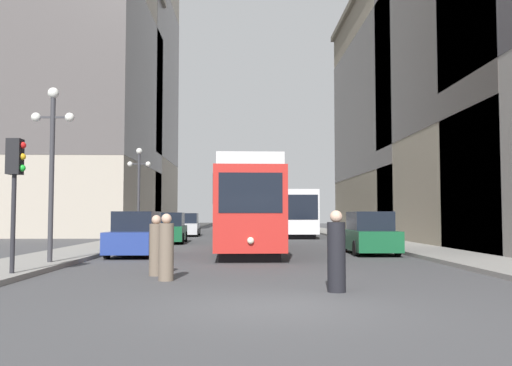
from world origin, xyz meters
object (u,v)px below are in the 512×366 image
parked_car_left_far (187,225)px  pedestrian_crossing_near (156,247)px  parked_car_left_near (170,229)px  parked_car_right_far (369,234)px  pedestrian_on_sidewalk (336,254)px  traffic_light_near_left (15,170)px  lamp_post_left_near (52,147)px  parked_car_left_mid (137,235)px  pedestrian_crossing_far (166,249)px  streetcar (245,206)px  transit_bus (292,212)px  lamp_post_left_far (139,180)px

parked_car_left_far → pedestrian_crossing_near: (1.96, -28.61, -0.06)m
parked_car_left_near → parked_car_right_far: size_ratio=1.12×
pedestrian_on_sidewalk → traffic_light_near_left: (-8.08, 2.67, 2.05)m
lamp_post_left_near → parked_car_left_near: bearing=82.8°
pedestrian_crossing_near → pedestrian_on_sidewalk: (4.44, -3.31, 0.05)m
parked_car_left_mid → traffic_light_near_left: size_ratio=1.26×
pedestrian_crossing_far → lamp_post_left_near: bearing=-5.2°
parked_car_left_far → pedestrian_crossing_far: bearing=-86.8°
pedestrian_crossing_far → parked_car_right_far: bearing=-91.0°
parked_car_right_far → parked_car_left_mid: bearing=5.6°
streetcar → pedestrian_crossing_far: (-2.09, -10.90, -1.30)m
pedestrian_crossing_near → parked_car_left_far: bearing=113.0°
lamp_post_left_near → parked_car_right_far: bearing=25.3°
lamp_post_left_near → streetcar: bearing=47.6°
parked_car_left_mid → pedestrian_crossing_near: (1.96, -7.46, -0.06)m
parked_car_right_far → lamp_post_left_near: size_ratio=0.79×
parked_car_left_near → traffic_light_near_left: traffic_light_near_left is taller
streetcar → parked_car_left_near: size_ratio=2.48×
parked_car_left_near → parked_car_left_mid: size_ratio=1.13×
streetcar → pedestrian_crossing_near: (-2.53, -9.75, -1.32)m
transit_bus → pedestrian_crossing_far: 30.12m
parked_car_left_mid → lamp_post_left_near: 5.92m
parked_car_right_far → pedestrian_on_sidewalk: bearing=74.3°
lamp_post_left_far → lamp_post_left_near: bearing=-90.0°
parked_car_left_far → pedestrian_on_sidewalk: 32.56m
parked_car_left_mid → pedestrian_crossing_near: 7.72m
pedestrian_crossing_near → pedestrian_crossing_far: (0.44, -1.15, 0.02)m
streetcar → parked_car_left_near: streetcar is taller
transit_bus → lamp_post_left_far: bearing=-134.7°
parked_car_left_near → pedestrian_crossing_far: size_ratio=2.95×
parked_car_left_near → parked_car_right_far: 13.73m
streetcar → transit_bus: size_ratio=0.97×
parked_car_left_mid → parked_car_left_far: 21.15m
transit_bus → traffic_light_near_left: size_ratio=3.64×
transit_bus → parked_car_left_far: bearing=178.1°
traffic_light_near_left → lamp_post_left_near: (-0.22, 3.41, 1.02)m
transit_bus → pedestrian_crossing_near: size_ratio=7.72×
streetcar → pedestrian_on_sidewalk: streetcar is taller
parked_car_left_mid → pedestrian_on_sidewalk: 12.53m
parked_car_left_near → pedestrian_on_sidewalk: 22.14m
parked_car_right_far → lamp_post_left_near: 13.33m
parked_car_right_far → pedestrian_crossing_near: 11.44m
streetcar → lamp_post_left_far: 10.53m
parked_car_left_far → transit_bus: bearing=-3.2°
transit_bus → pedestrian_crossing_far: size_ratio=7.55×
transit_bus → pedestrian_crossing_near: 29.09m
parked_car_left_near → traffic_light_near_left: 18.72m
parked_car_left_mid → pedestrian_crossing_far: size_ratio=2.61×
parked_car_left_near → pedestrian_crossing_far: (2.40, -19.04, -0.05)m
pedestrian_crossing_near → pedestrian_crossing_far: 1.23m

